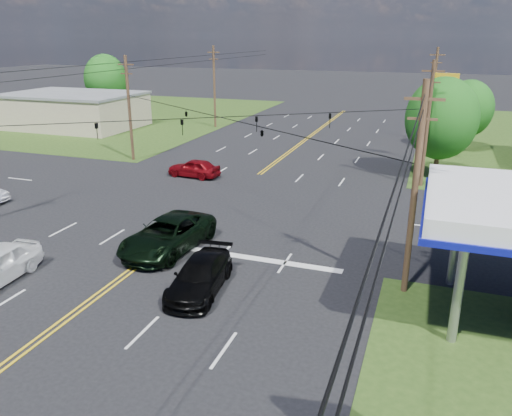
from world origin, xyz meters
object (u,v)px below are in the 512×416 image
at_px(pole_nw, 129,107).
at_px(suv_black, 200,276).
at_px(pole_left_far, 214,86).
at_px(tree_far_l, 106,79).
at_px(pole_se, 415,189).
at_px(pickup_dkgreen, 168,235).
at_px(retail_nw, 74,111).
at_px(tree_right_a, 442,119).
at_px(tree_right_b, 468,109).
at_px(pole_ne, 427,123).
at_px(pole_right_far, 433,94).

relative_size(pole_nw, suv_black, 1.85).
height_order(pole_left_far, tree_far_l, pole_left_far).
bearing_deg(pole_nw, pole_se, -34.70).
bearing_deg(pickup_dkgreen, pole_se, 1.92).
relative_size(retail_nw, tree_right_a, 1.96).
bearing_deg(pickup_dkgreen, pole_nw, 131.86).
distance_m(tree_right_a, pickup_dkgreen, 24.87).
height_order(pole_se, pole_left_far, pole_left_far).
distance_m(pole_left_far, pickup_dkgreen, 39.15).
bearing_deg(tree_right_b, pole_left_far, 172.28).
distance_m(retail_nw, pole_ne, 45.02).
height_order(pole_nw, pole_ne, same).
xyz_separation_m(pole_left_far, pickup_dkgreen, (13.50, -36.50, -4.27)).
bearing_deg(pole_se, tree_far_l, 137.66).
bearing_deg(pole_ne, tree_right_b, 76.87).
xyz_separation_m(pole_left_far, tree_right_a, (27.00, -16.00, -0.30)).
distance_m(pole_nw, tree_right_b, 33.10).
xyz_separation_m(pole_nw, tree_right_a, (27.00, 3.00, -0.05)).
bearing_deg(pole_ne, tree_far_l, 152.93).
relative_size(pole_se, suv_black, 1.85).
bearing_deg(tree_right_b, suv_black, -108.87).
xyz_separation_m(retail_nw, pole_se, (43.00, -31.00, 2.92)).
xyz_separation_m(pole_nw, suv_black, (17.16, -21.11, -4.17)).
xyz_separation_m(pole_nw, pole_left_far, (0.00, 19.00, 0.25)).
xyz_separation_m(tree_right_a, tree_far_l, (-46.00, 20.00, 0.33)).
height_order(pole_right_far, pickup_dkgreen, pole_right_far).
relative_size(pole_nw, pole_ne, 1.00).
distance_m(tree_far_l, suv_black, 57.21).
bearing_deg(pole_se, tree_right_b, 83.95).
bearing_deg(pole_ne, pickup_dkgreen, -125.54).
xyz_separation_m(pole_right_far, suv_black, (-8.84, -40.11, -4.42)).
distance_m(pole_ne, tree_right_a, 3.16).
bearing_deg(pole_left_far, pole_ne, -36.16).
xyz_separation_m(tree_right_a, tree_right_b, (2.50, 12.00, -0.65)).
height_order(tree_right_b, tree_far_l, tree_far_l).
bearing_deg(pole_se, pole_nw, 145.30).
height_order(pole_left_far, tree_right_a, pole_left_far).
height_order(pole_left_far, pickup_dkgreen, pole_left_far).
xyz_separation_m(pole_se, pole_right_far, (0.00, 37.00, 0.25)).
bearing_deg(suv_black, pole_nw, 122.27).
bearing_deg(pole_left_far, retail_nw, -160.56).
height_order(retail_nw, pole_se, pole_se).
distance_m(pole_right_far, tree_right_a, 16.03).
height_order(pole_se, tree_right_b, pole_se).
xyz_separation_m(pole_ne, pole_left_far, (-26.00, 19.00, 0.25)).
xyz_separation_m(pole_se, suv_black, (-8.84, -3.11, -4.17)).
height_order(tree_right_a, suv_black, tree_right_a).
bearing_deg(tree_far_l, tree_right_a, -23.50).
bearing_deg(pole_nw, tree_right_b, 26.95).
relative_size(pole_left_far, tree_far_l, 1.15).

